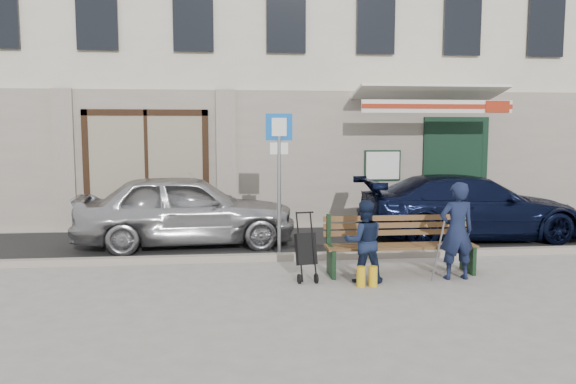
{
  "coord_description": "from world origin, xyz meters",
  "views": [
    {
      "loc": [
        -1.4,
        -8.15,
        2.28
      ],
      "look_at": [
        -0.33,
        1.6,
        1.2
      ],
      "focal_mm": 35.0,
      "sensor_mm": 36.0,
      "label": 1
    }
  ],
  "objects": [
    {
      "name": "woman",
      "position": [
        0.64,
        -0.04,
        0.62
      ],
      "size": [
        0.62,
        0.49,
        1.24
      ],
      "primitive_type": "imported",
      "rotation": [
        0.0,
        0.0,
        3.11
      ],
      "color": "#141E38",
      "rests_on": "ground"
    },
    {
      "name": "parking_sign",
      "position": [
        -0.45,
        1.93,
        1.72
      ],
      "size": [
        0.48,
        0.08,
        2.58
      ],
      "rotation": [
        0.0,
        0.0,
        -0.05
      ],
      "color": "gray",
      "rests_on": "ground"
    },
    {
      "name": "curb",
      "position": [
        0.0,
        1.5,
        0.06
      ],
      "size": [
        60.0,
        0.18,
        0.12
      ],
      "primitive_type": "cube",
      "color": "#9E9384",
      "rests_on": "ground"
    },
    {
      "name": "bench",
      "position": [
        1.29,
        0.37,
        0.46
      ],
      "size": [
        2.4,
        1.17,
        0.98
      ],
      "color": "brown",
      "rests_on": "ground"
    },
    {
      "name": "man",
      "position": [
        2.09,
        -0.03,
        0.75
      ],
      "size": [
        0.56,
        0.38,
        1.5
      ],
      "primitive_type": "imported",
      "rotation": [
        0.0,
        0.0,
        3.18
      ],
      "color": "#141C38",
      "rests_on": "ground"
    },
    {
      "name": "stroller",
      "position": [
        -0.21,
        0.15,
        0.46
      ],
      "size": [
        0.34,
        0.45,
        1.04
      ],
      "rotation": [
        0.0,
        0.0,
        0.17
      ],
      "color": "black",
      "rests_on": "ground"
    },
    {
      "name": "ground",
      "position": [
        0.0,
        0.0,
        0.0
      ],
      "size": [
        80.0,
        80.0,
        0.0
      ],
      "primitive_type": "plane",
      "color": "#9E9991",
      "rests_on": "ground"
    },
    {
      "name": "asphalt_lane",
      "position": [
        0.0,
        3.1,
        0.01
      ],
      "size": [
        60.0,
        3.2,
        0.01
      ],
      "primitive_type": "cube",
      "color": "#282828",
      "rests_on": "ground"
    },
    {
      "name": "car_silver",
      "position": [
        -2.19,
        2.98,
        0.73
      ],
      "size": [
        4.37,
        1.98,
        1.45
      ],
      "primitive_type": "imported",
      "rotation": [
        0.0,
        0.0,
        1.63
      ],
      "color": "#AAAAAF",
      "rests_on": "ground"
    },
    {
      "name": "car_navy",
      "position": [
        3.67,
        3.03,
        0.68
      ],
      "size": [
        4.69,
        1.95,
        1.35
      ],
      "primitive_type": "imported",
      "rotation": [
        0.0,
        0.0,
        1.58
      ],
      "color": "black",
      "rests_on": "ground"
    },
    {
      "name": "building",
      "position": [
        0.01,
        8.45,
        4.97
      ],
      "size": [
        20.0,
        8.27,
        10.0
      ],
      "color": "beige",
      "rests_on": "ground"
    }
  ]
}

